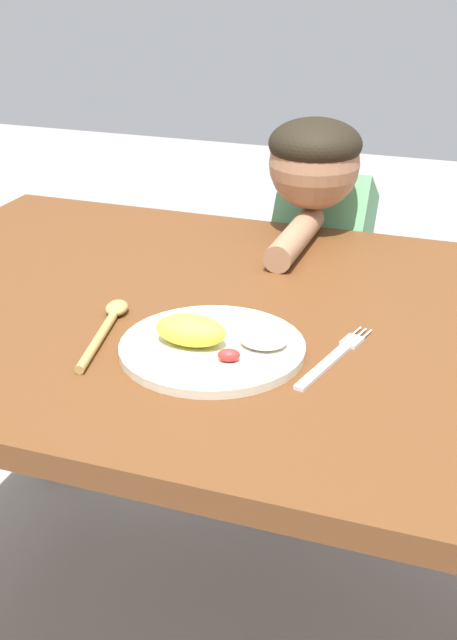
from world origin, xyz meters
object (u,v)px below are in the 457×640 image
at_px(spoon, 107,324).
at_px(person, 318,296).
at_px(plate, 211,344).
at_px(fork, 334,357).

bearing_deg(spoon, person, -27.27).
distance_m(plate, fork, 0.18).
relative_size(plate, fork, 1.26).
relative_size(spoon, person, 0.24).
height_order(fork, person, person).
bearing_deg(fork, plate, 115.92).
height_order(plate, fork, plate).
distance_m(plate, person, 0.70).
bearing_deg(plate, person, 89.66).
xyz_separation_m(spoon, person, (0.18, 0.65, -0.20)).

